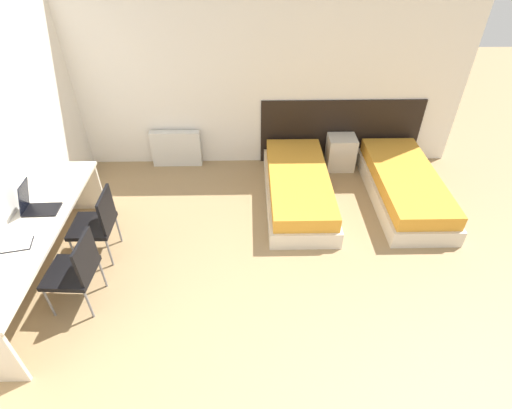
% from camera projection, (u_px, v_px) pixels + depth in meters
% --- Properties ---
extents(wall_back, '(6.14, 0.05, 2.70)m').
position_uv_depth(wall_back, '(253.00, 78.00, 5.66)').
color(wall_back, white).
rests_on(wall_back, ground_plane).
extents(headboard_panel, '(2.46, 0.03, 1.03)m').
position_uv_depth(headboard_panel, '(340.00, 132.00, 6.17)').
color(headboard_panel, black).
rests_on(headboard_panel, ground_plane).
extents(bed_near_window, '(0.88, 2.02, 0.43)m').
position_uv_depth(bed_near_window, '(298.00, 188.00, 5.53)').
color(bed_near_window, beige).
rests_on(bed_near_window, ground_plane).
extents(bed_near_door, '(0.88, 2.02, 0.43)m').
position_uv_depth(bed_near_door, '(404.00, 186.00, 5.55)').
color(bed_near_door, beige).
rests_on(bed_near_door, ground_plane).
extents(nightstand, '(0.42, 0.36, 0.53)m').
position_uv_depth(nightstand, '(341.00, 153.00, 6.16)').
color(nightstand, beige).
rests_on(nightstand, ground_plane).
extents(radiator, '(0.76, 0.12, 0.58)m').
position_uv_depth(radiator, '(176.00, 149.00, 6.20)').
color(radiator, silver).
rests_on(radiator, ground_plane).
extents(desk, '(0.56, 2.50, 0.74)m').
position_uv_depth(desk, '(38.00, 237.00, 4.16)').
color(desk, beige).
rests_on(desk, ground_plane).
extents(chair_near_laptop, '(0.46, 0.46, 0.88)m').
position_uv_depth(chair_near_laptop, '(97.00, 222.00, 4.52)').
color(chair_near_laptop, black).
rests_on(chair_near_laptop, ground_plane).
extents(chair_near_notebook, '(0.49, 0.49, 0.88)m').
position_uv_depth(chair_near_notebook, '(76.00, 269.00, 3.96)').
color(chair_near_notebook, black).
rests_on(chair_near_notebook, ground_plane).
extents(laptop, '(0.37, 0.24, 0.36)m').
position_uv_depth(laptop, '(36.00, 205.00, 4.24)').
color(laptop, black).
rests_on(laptop, desk).
extents(open_notebook, '(0.30, 0.25, 0.02)m').
position_uv_depth(open_notebook, '(17.00, 244.00, 3.86)').
color(open_notebook, black).
rests_on(open_notebook, desk).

